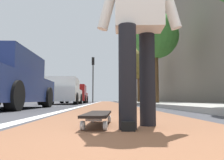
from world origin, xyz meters
TOP-DOWN VIEW (x-y plane):
  - ground_plane at (10.00, 0.00)m, footprint 80.00×80.00m
  - bike_lane_paint at (24.00, 0.00)m, footprint 56.00×1.84m
  - lane_stripe_white at (20.00, 1.07)m, footprint 52.00×0.16m
  - sidewalk_curb at (18.00, -3.07)m, footprint 52.00×3.20m
  - building_facade at (22.00, -5.83)m, footprint 40.00×1.20m
  - skateboard at (1.01, 0.24)m, footprint 0.85×0.26m
  - skater_person at (0.86, -0.11)m, footprint 0.45×0.72m
  - parked_car_near at (4.99, 2.88)m, footprint 4.20×1.91m
  - parked_car_mid at (11.97, 2.61)m, footprint 4.16×2.08m
  - parked_car_far at (17.49, 2.62)m, footprint 4.39×2.00m
  - traffic_light at (22.60, 1.47)m, footprint 0.33×0.28m
  - street_tree_mid at (11.38, -2.67)m, footprint 2.60×2.60m
  - street_tree_far at (17.97, -2.67)m, footprint 2.61×2.61m

SIDE VIEW (x-z plane):
  - ground_plane at x=10.00m, z-range 0.00..0.00m
  - bike_lane_paint at x=24.00m, z-range 0.00..0.00m
  - lane_stripe_white at x=20.00m, z-range 0.00..0.01m
  - sidewalk_curb at x=18.00m, z-range 0.00..0.11m
  - skateboard at x=1.01m, z-range 0.04..0.15m
  - parked_car_far at x=17.49m, z-range -0.03..1.44m
  - parked_car_mid at x=11.97m, z-range -0.03..1.44m
  - parked_car_near at x=4.99m, z-range -0.03..1.45m
  - skater_person at x=0.86m, z-range 0.12..1.76m
  - traffic_light at x=22.60m, z-range 0.88..5.65m
  - street_tree_far at x=17.97m, z-range 1.00..5.65m
  - street_tree_mid at x=11.38m, z-range 1.26..6.44m
  - building_facade at x=22.00m, z-range 0.00..13.56m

